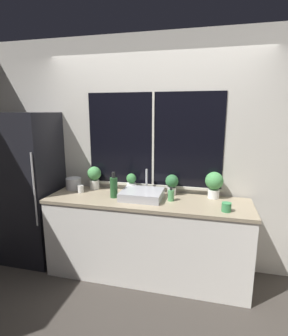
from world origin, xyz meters
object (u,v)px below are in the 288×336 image
(potted_plant_center_right, at_px, (172,183))
(potted_plant_far_left, at_px, (94,176))
(potted_plant_far_right, at_px, (214,183))
(mug_white, at_px, (81,189))
(kettle, at_px, (74,183))
(potted_plant_center_left, at_px, (131,183))
(sink, at_px, (142,194))
(bottle_tall, at_px, (114,187))
(refrigerator, at_px, (28,188))
(mug_green, at_px, (226,207))
(soap_bottle, at_px, (171,195))

(potted_plant_center_right, bearing_deg, potted_plant_far_left, 180.00)
(potted_plant_far_left, relative_size, potted_plant_far_right, 0.96)
(potted_plant_far_left, xyz_separation_m, potted_plant_center_right, (0.96, 0.00, -0.03))
(mug_white, bearing_deg, kettle, 145.55)
(potted_plant_far_left, distance_m, potted_plant_far_right, 1.42)
(potted_plant_center_left, bearing_deg, potted_plant_far_right, 0.00)
(potted_plant_far_left, height_order, mug_white, potted_plant_far_left)
(potted_plant_center_left, distance_m, potted_plant_far_right, 0.95)
(sink, xyz_separation_m, kettle, (-0.90, 0.14, 0.03))
(bottle_tall, bearing_deg, mug_white, 169.97)
(refrigerator, xyz_separation_m, mug_green, (2.35, -0.20, 0.03))
(sink, xyz_separation_m, mug_green, (0.88, -0.18, -0.00))
(potted_plant_center_left, xyz_separation_m, bottle_tall, (-0.13, -0.25, 0.01))
(bottle_tall, bearing_deg, refrigerator, 177.01)
(soap_bottle, bearing_deg, potted_plant_center_left, 157.63)
(potted_plant_center_left, distance_m, mug_white, 0.61)
(sink, distance_m, mug_green, 0.90)
(potted_plant_far_right, bearing_deg, refrigerator, -175.19)
(sink, bearing_deg, refrigerator, 179.22)
(potted_plant_far_right, height_order, mug_white, potted_plant_far_right)
(potted_plant_far_left, height_order, mug_green, potted_plant_far_left)
(kettle, bearing_deg, mug_green, -10.08)
(potted_plant_center_right, bearing_deg, mug_white, -170.95)
(potted_plant_far_left, xyz_separation_m, soap_bottle, (0.98, -0.21, -0.10))
(refrigerator, height_order, bottle_tall, refrigerator)
(potted_plant_far_left, bearing_deg, soap_bottle, -11.99)
(potted_plant_center_right, bearing_deg, refrigerator, -173.93)
(refrigerator, distance_m, mug_white, 0.71)
(refrigerator, relative_size, kettle, 9.98)
(soap_bottle, bearing_deg, mug_white, 177.96)
(refrigerator, height_order, potted_plant_center_left, refrigerator)
(refrigerator, bearing_deg, soap_bottle, -0.63)
(bottle_tall, height_order, kettle, bottle_tall)
(potted_plant_center_right, bearing_deg, soap_bottle, -84.22)
(potted_plant_far_right, bearing_deg, kettle, -177.52)
(soap_bottle, bearing_deg, sink, -179.92)
(kettle, bearing_deg, potted_plant_far_right, 2.48)
(potted_plant_center_right, relative_size, mug_white, 2.73)
(mug_white, bearing_deg, potted_plant_far_left, 58.31)
(potted_plant_center_right, distance_m, potted_plant_far_right, 0.47)
(potted_plant_far_left, bearing_deg, sink, -17.57)
(refrigerator, distance_m, potted_plant_far_right, 2.25)
(sink, bearing_deg, kettle, 171.44)
(soap_bottle, bearing_deg, potted_plant_far_right, 25.02)
(potted_plant_center_right, distance_m, soap_bottle, 0.22)
(kettle, bearing_deg, potted_plant_far_left, 16.39)
(mug_white, distance_m, mug_green, 1.66)
(potted_plant_far_right, distance_m, kettle, 1.67)
(sink, xyz_separation_m, potted_plant_far_right, (0.77, 0.21, 0.13))
(mug_white, relative_size, mug_green, 0.96)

